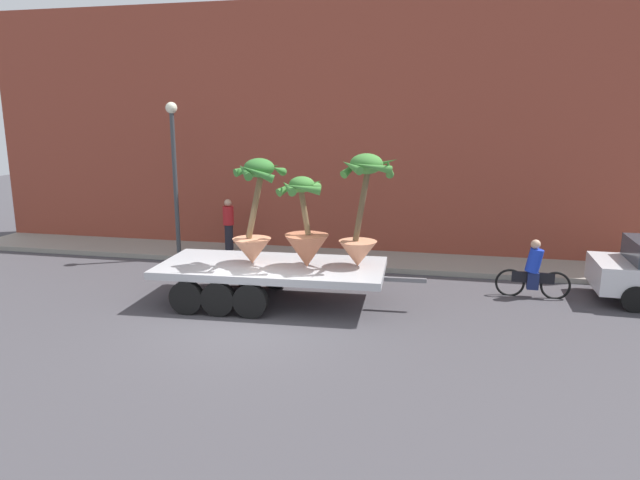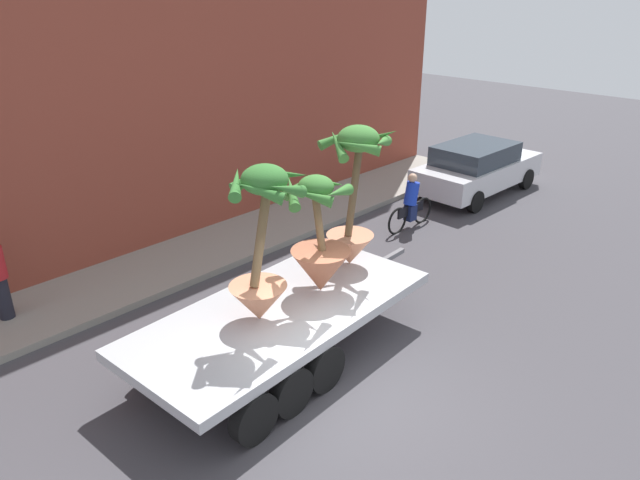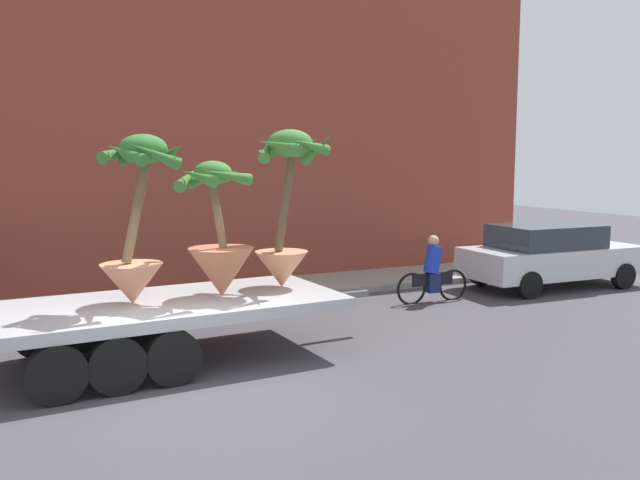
{
  "view_description": "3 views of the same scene",
  "coord_description": "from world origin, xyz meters",
  "px_view_note": "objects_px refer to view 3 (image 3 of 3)",
  "views": [
    {
      "loc": [
        4.15,
        -11.31,
        4.53
      ],
      "look_at": [
        1.04,
        2.72,
        1.41
      ],
      "focal_mm": 31.94,
      "sensor_mm": 36.0,
      "label": 1
    },
    {
      "loc": [
        -5.83,
        -4.87,
        6.14
      ],
      "look_at": [
        1.54,
        2.16,
        1.61
      ],
      "focal_mm": 33.25,
      "sensor_mm": 36.0,
      "label": 2
    },
    {
      "loc": [
        -2.14,
        -8.61,
        3.19
      ],
      "look_at": [
        2.87,
        1.9,
        1.77
      ],
      "focal_mm": 37.18,
      "sensor_mm": 36.0,
      "label": 3
    }
  ],
  "objects_px": {
    "potted_palm_rear": "(286,211)",
    "parked_car": "(550,254)",
    "potted_palm_front": "(137,227)",
    "flatbed_trailer": "(150,316)",
    "potted_palm_middle": "(219,248)",
    "cyclist": "(433,273)"
  },
  "relations": [
    {
      "from": "potted_palm_middle",
      "to": "parked_car",
      "type": "xyz_separation_m",
      "value": [
        9.16,
        2.09,
        -0.94
      ]
    },
    {
      "from": "potted_palm_rear",
      "to": "cyclist",
      "type": "distance_m",
      "value": 4.76
    },
    {
      "from": "potted_palm_front",
      "to": "potted_palm_middle",
      "type": "bearing_deg",
      "value": -2.56
    },
    {
      "from": "potted_palm_rear",
      "to": "parked_car",
      "type": "bearing_deg",
      "value": 12.52
    },
    {
      "from": "flatbed_trailer",
      "to": "potted_palm_rear",
      "type": "xyz_separation_m",
      "value": [
        2.43,
        0.29,
        1.54
      ]
    },
    {
      "from": "flatbed_trailer",
      "to": "potted_palm_middle",
      "type": "distance_m",
      "value": 1.5
    },
    {
      "from": "potted_palm_rear",
      "to": "flatbed_trailer",
      "type": "bearing_deg",
      "value": -173.26
    },
    {
      "from": "potted_palm_front",
      "to": "parked_car",
      "type": "relative_size",
      "value": 0.56
    },
    {
      "from": "potted_palm_middle",
      "to": "potted_palm_front",
      "type": "relative_size",
      "value": 0.84
    },
    {
      "from": "parked_car",
      "to": "potted_palm_front",
      "type": "bearing_deg",
      "value": -168.98
    },
    {
      "from": "potted_palm_middle",
      "to": "potted_palm_rear",
      "type": "bearing_deg",
      "value": 14.79
    },
    {
      "from": "flatbed_trailer",
      "to": "potted_palm_middle",
      "type": "xyz_separation_m",
      "value": [
        1.12,
        -0.06,
        1.01
      ]
    },
    {
      "from": "potted_palm_rear",
      "to": "potted_palm_front",
      "type": "height_order",
      "value": "potted_palm_rear"
    },
    {
      "from": "potted_palm_rear",
      "to": "potted_palm_middle",
      "type": "bearing_deg",
      "value": -165.21
    },
    {
      "from": "cyclist",
      "to": "parked_car",
      "type": "distance_m",
      "value": 3.66
    },
    {
      "from": "potted_palm_middle",
      "to": "potted_palm_front",
      "type": "distance_m",
      "value": 1.33
    },
    {
      "from": "cyclist",
      "to": "potted_palm_middle",
      "type": "bearing_deg",
      "value": -160.86
    },
    {
      "from": "flatbed_trailer",
      "to": "potted_palm_front",
      "type": "bearing_deg",
      "value": -178.89
    },
    {
      "from": "potted_palm_middle",
      "to": "cyclist",
      "type": "relative_size",
      "value": 1.19
    },
    {
      "from": "cyclist",
      "to": "potted_palm_rear",
      "type": "bearing_deg",
      "value": -159.54
    },
    {
      "from": "potted_palm_rear",
      "to": "cyclist",
      "type": "height_order",
      "value": "potted_palm_rear"
    },
    {
      "from": "potted_palm_front",
      "to": "parked_car",
      "type": "bearing_deg",
      "value": 11.02
    }
  ]
}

